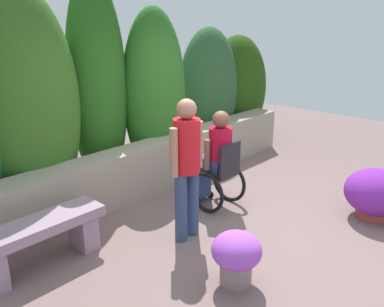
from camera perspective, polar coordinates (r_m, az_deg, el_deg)
The scene contains 8 objects.
ground_plane at distance 5.02m, azimuth 6.05°, elevation -10.77°, with size 13.68×13.68×0.00m, color #785F5D.
stone_retaining_wall at distance 5.91m, azimuth -6.97°, elevation -2.25°, with size 6.42×0.42×0.73m, color gray.
hedge_backdrop at distance 6.10m, azimuth -10.97°, elevation 7.77°, with size 7.45×1.14×3.13m.
stone_bench at distance 4.49m, azimuth -20.60°, elevation -10.91°, with size 1.36×0.40×0.51m.
person_in_wheelchair at distance 5.40m, azimuth 3.48°, elevation -1.30°, with size 0.53×0.66×1.33m.
person_standing_companion at distance 4.49m, azimuth -0.74°, elevation -1.08°, with size 0.49×0.30×1.64m.
flower_pot_purple_near at distance 4.00m, azimuth 6.24°, elevation -13.96°, with size 0.48×0.48×0.54m.
flower_pot_terracotta_by_wall at distance 5.69m, azimuth 24.34°, elevation -5.15°, with size 0.78×0.78×0.64m.
Camera 1 is at (-3.56, -2.55, 2.45)m, focal length 38.05 mm.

